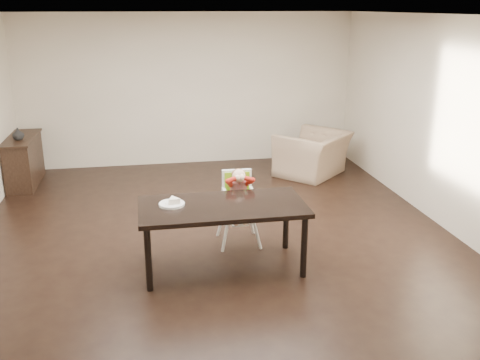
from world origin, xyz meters
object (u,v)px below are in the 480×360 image
at_px(high_chair, 238,191).
at_px(armchair, 313,147).
at_px(sideboard, 24,161).
at_px(dining_table, 223,211).

bearing_deg(high_chair, armchair, 55.84).
distance_m(high_chair, armchair, 3.05).
xyz_separation_m(high_chair, sideboard, (-3.03, 2.85, -0.27)).
bearing_deg(armchair, high_chair, 11.64).
height_order(high_chair, armchair, armchair).
distance_m(dining_table, sideboard, 4.45).
relative_size(high_chair, armchair, 0.84).
distance_m(dining_table, high_chair, 0.71).
xyz_separation_m(dining_table, sideboard, (-2.74, 3.49, -0.27)).
height_order(armchair, sideboard, armchair).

